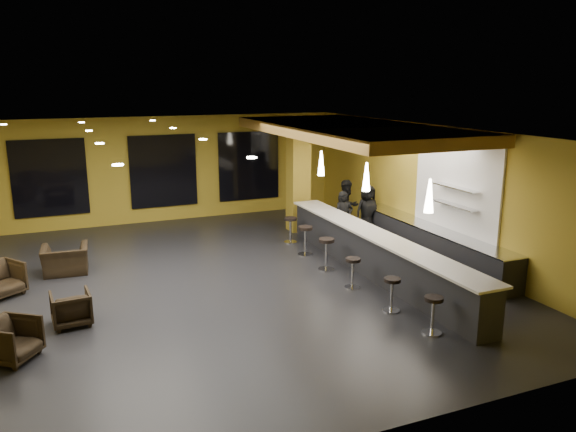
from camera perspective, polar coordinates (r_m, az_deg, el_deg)
name	(u,v)px	position (r m, az deg, el deg)	size (l,w,h in m)	color
floor	(218,284)	(13.47, -7.09, -6.83)	(12.00, 13.00, 0.10)	black
ceiling	(214,131)	(12.68, -7.56, 8.60)	(12.00, 13.00, 0.10)	black
wall_back	(163,169)	(19.25, -12.60, 4.67)	(12.00, 0.10, 3.50)	#A48824
wall_front	(359,318)	(7.15, 7.22, -10.25)	(12.00, 0.10, 3.50)	#A48824
wall_right	(433,190)	(15.65, 14.55, 2.56)	(0.10, 13.00, 3.50)	#A48824
wood_soffit	(350,130)	(15.14, 6.33, 8.71)	(3.60, 8.00, 0.28)	#A3742F
window_left	(50,178)	(18.86, -23.05, 3.57)	(2.20, 0.06, 2.40)	black
window_center	(163,171)	(19.15, -12.54, 4.48)	(2.20, 0.06, 2.40)	black
window_right	(249,166)	(19.89, -3.99, 5.10)	(2.20, 0.06, 2.40)	black
tile_backsplash	(456,188)	(14.78, 16.66, 2.78)	(0.06, 3.20, 2.40)	white
bar_counter	(374,255)	(13.82, 8.77, -3.95)	(0.60, 8.00, 1.00)	black
bar_top	(375,234)	(13.67, 8.85, -1.85)	(0.78, 8.10, 0.05)	beige
prep_counter	(430,244)	(15.32, 14.19, -2.73)	(0.70, 6.00, 0.86)	black
prep_top	(431,227)	(15.21, 14.29, -1.09)	(0.72, 6.00, 0.03)	silver
wall_shelf_lower	(455,205)	(14.61, 16.62, 1.06)	(0.30, 1.50, 0.03)	silver
wall_shelf_upper	(456,187)	(14.53, 16.74, 2.79)	(0.30, 1.50, 0.03)	silver
column	(298,176)	(17.50, 1.06, 4.13)	(0.60, 0.60, 3.50)	olive
pendant_0	(429,196)	(11.76, 14.17, 2.01)	(0.20, 0.20, 0.70)	white
pendant_1	(366,177)	(13.80, 7.97, 3.96)	(0.20, 0.20, 0.70)	white
pendant_2	(321,163)	(15.97, 3.39, 5.37)	(0.20, 0.20, 0.70)	white
staff_a	(344,218)	(16.23, 5.68, -0.20)	(0.57, 0.37, 1.55)	black
staff_b	(347,208)	(17.21, 6.03, 0.85)	(0.83, 0.65, 1.71)	black
staff_c	(367,212)	(16.85, 8.05, 0.40)	(0.80, 0.52, 1.64)	black
armchair_a	(11,340)	(10.77, -26.33, -11.25)	(0.77, 0.79, 0.72)	black
armchair_b	(71,308)	(11.78, -21.16, -8.74)	(0.71, 0.73, 0.67)	black
armchair_c	(0,280)	(13.89, -27.21, -5.76)	(0.82, 0.84, 0.77)	black
armchair_d	(65,260)	(14.84, -21.68, -4.16)	(1.08, 0.94, 0.70)	black
bar_stool_0	(433,310)	(10.93, 14.54, -9.24)	(0.37, 0.37, 0.73)	silver
bar_stool_1	(392,290)	(11.76, 10.51, -7.41)	(0.36, 0.36, 0.72)	silver
bar_stool_2	(353,269)	(12.90, 6.60, -5.37)	(0.36, 0.36, 0.71)	silver
bar_stool_3	(326,250)	(14.04, 3.93, -3.46)	(0.41, 0.41, 0.81)	silver
bar_stool_4	(305,237)	(15.19, 1.78, -2.13)	(0.41, 0.41, 0.80)	silver
bar_stool_5	(290,227)	(16.36, 0.25, -1.08)	(0.38, 0.38, 0.76)	silver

